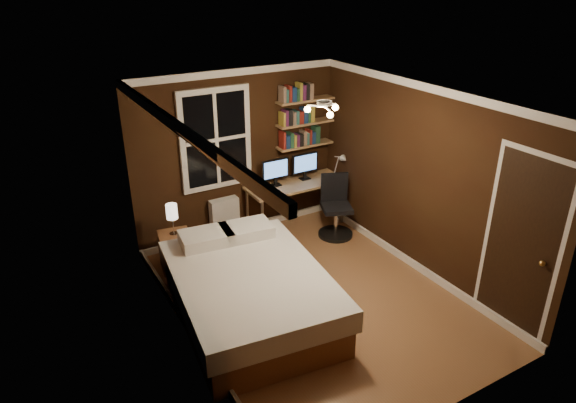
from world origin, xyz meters
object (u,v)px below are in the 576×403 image
desk (296,187)px  monitor_left (275,173)px  radiator (225,219)px  monitor_right (305,166)px  office_chair (336,213)px  desk_lamp (339,165)px  bed (249,292)px  nightstand (176,251)px  bedside_lamp (173,220)px

desk → monitor_left: 0.42m
radiator → desk: desk is taller
monitor_right → office_chair: 0.87m
desk_lamp → bed: bearing=-146.8°
bed → desk_lamp: desk_lamp is taller
nightstand → bedside_lamp: size_ratio=1.18×
bed → monitor_left: bearing=59.9°
bedside_lamp → desk_lamp: 2.72m
monitor_right → desk_lamp: 0.53m
desk → office_chair: size_ratio=1.63×
nightstand → monitor_left: 1.88m
desk → monitor_right: size_ratio=3.53×
monitor_left → office_chair: 1.10m
nightstand → radiator: size_ratio=0.79×
bedside_lamp → monitor_left: (1.72, 0.31, 0.22)m
bed → radiator: 1.98m
bedside_lamp → monitor_right: bearing=7.9°
monitor_right → desk: bearing=-159.7°
bed → nightstand: (-0.38, 1.47, -0.07)m
bed → monitor_left: monitor_left is taller
desk_lamp → office_chair: bearing=-129.5°
bedside_lamp → desk: size_ratio=0.28×
nightstand → desk_lamp: desk_lamp is taller
nightstand → monitor_right: size_ratio=1.16×
bed → radiator: bearing=81.2°
radiator → monitor_left: monitor_left is taller
bedside_lamp → office_chair: office_chair is taller
monitor_right → bed: bearing=-136.3°
bed → desk: size_ratio=1.57×
bed → bedside_lamp: (-0.38, 1.47, 0.40)m
monitor_right → office_chair: size_ratio=0.46×
bed → bedside_lamp: 1.57m
monitor_left → office_chair: bearing=-41.4°
bed → monitor_right: size_ratio=5.52×
desk → monitor_left: monitor_left is taller
radiator → desk_lamp: size_ratio=1.47×
bedside_lamp → monitor_right: 2.28m
nightstand → radiator: (0.91, 0.43, 0.07)m
bedside_lamp → desk: bedside_lamp is taller
radiator → office_chair: size_ratio=0.68×
desk_lamp → radiator: bearing=168.2°
nightstand → office_chair: size_ratio=0.54×
monitor_left → desk_lamp: desk_lamp is taller
bedside_lamp → desk_lamp: size_ratio=0.99×
nightstand → monitor_left: (1.72, 0.31, 0.69)m
nightstand → monitor_right: (2.25, 0.31, 0.69)m
bedside_lamp → desk: (2.04, 0.24, -0.05)m
nightstand → monitor_right: 2.37m
desk → bed: bearing=-134.1°
bedside_lamp → monitor_left: monitor_left is taller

